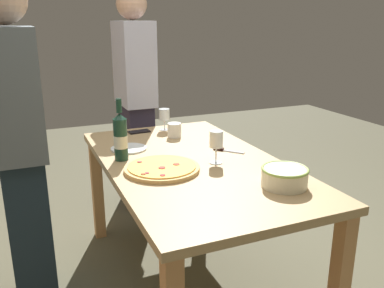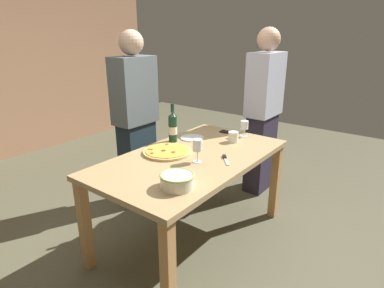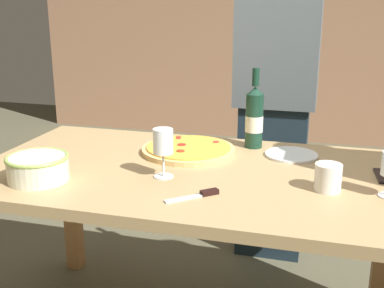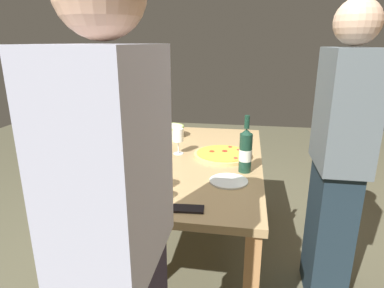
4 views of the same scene
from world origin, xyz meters
TOP-DOWN VIEW (x-y plane):
  - ground_plane at (0.00, 0.00)m, footprint 8.00×8.00m
  - dining_table at (0.00, 0.00)m, footprint 1.60×0.90m
  - pizza at (-0.07, 0.20)m, footprint 0.38×0.38m
  - serving_bowl at (-0.48, -0.25)m, footprint 0.22×0.22m
  - wine_bottle at (0.18, 0.34)m, footprint 0.07×0.07m
  - wine_glass_near_pizza at (0.68, -0.08)m, footprint 0.07×0.07m
  - wine_glass_by_bottle at (-0.07, -0.11)m, footprint 0.07×0.07m
  - cup_amber at (0.49, -0.08)m, footprint 0.09×0.09m
  - side_plate at (0.34, 0.26)m, footprint 0.21×0.21m
  - cell_phone at (0.69, 0.10)m, footprint 0.08×0.15m
  - pizza_knife at (0.09, -0.25)m, footprint 0.15×0.14m
  - person_host at (0.21, 0.84)m, footprint 0.41×0.24m
  - person_guest_left at (1.19, -0.02)m, footprint 0.43×0.24m

SIDE VIEW (x-z plane):
  - ground_plane at x=0.00m, z-range 0.00..0.00m
  - dining_table at x=0.00m, z-range 0.28..1.03m
  - side_plate at x=0.34m, z-range 0.75..0.76m
  - cell_phone at x=0.69m, z-range 0.75..0.76m
  - pizza_knife at x=0.09m, z-range 0.75..0.76m
  - pizza at x=-0.07m, z-range 0.75..0.78m
  - cup_amber at x=0.49m, z-range 0.75..0.84m
  - serving_bowl at x=-0.48m, z-range 0.75..0.84m
  - wine_glass_near_pizza at x=0.68m, z-range 0.78..0.93m
  - person_host at x=0.21m, z-range 0.02..1.70m
  - person_guest_left at x=1.19m, z-range 0.01..1.72m
  - wine_glass_by_bottle at x=-0.07m, z-range 0.78..0.96m
  - wine_bottle at x=0.18m, z-range 0.71..1.05m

